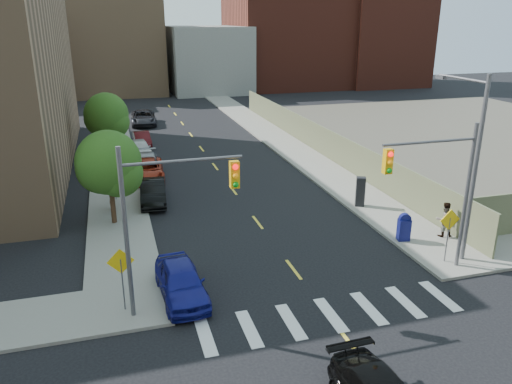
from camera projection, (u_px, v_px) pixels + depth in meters
ground at (379, 381)px, 16.36m from camera, size 160.00×160.00×0.00m
sidewalk_nw at (111, 131)px, 51.86m from camera, size 3.50×73.00×0.15m
sidewalk_ne at (254, 123)px, 55.97m from camera, size 3.50×73.00×0.15m
fence_north at (317, 138)px, 43.85m from camera, size 0.12×44.00×2.50m
gravel_lot at (476, 134)px, 50.94m from camera, size 36.00×42.00×0.06m
bg_bldg_west at (2, 56)px, 71.94m from camera, size 14.00×18.00×12.00m
bg_bldg_midwest at (115, 43)px, 77.50m from camera, size 14.00×16.00×15.00m
bg_bldg_center at (207, 59)px, 80.23m from camera, size 12.00×16.00×10.00m
bg_bldg_east at (285, 38)px, 84.76m from camera, size 18.00×18.00×16.00m
bg_bldg_fareast at (375, 31)px, 86.86m from camera, size 14.00×16.00×18.00m
smokestack at (398, 1)px, 86.26m from camera, size 1.80×1.80×28.00m
signal_nw at (165, 208)px, 18.71m from camera, size 4.59×0.30×7.00m
signal_ne at (440, 180)px, 21.88m from camera, size 4.59×0.30×7.00m
streetlight_ne at (471, 156)px, 23.05m from camera, size 0.25×3.70×9.00m
warn_sign_nw at (121, 268)px, 19.52m from camera, size 1.06×0.06×2.83m
warn_sign_ne at (449, 226)px, 23.49m from camera, size 1.06×0.06×2.83m
warn_sign_midwest at (114, 172)px, 31.74m from camera, size 1.06×0.06×2.83m
tree_west_near at (109, 166)px, 27.62m from camera, size 3.66×3.64×5.52m
tree_west_far at (106, 117)px, 41.20m from camera, size 3.66×3.64×5.52m
parked_car_blue at (181, 282)px, 21.00m from camera, size 2.05×4.58×1.53m
parked_car_black at (153, 192)px, 31.85m from camera, size 1.90×4.58×1.47m
parked_car_red at (147, 170)px, 36.49m from camera, size 2.74×5.42×1.47m
parked_car_silver at (147, 164)px, 37.88m from camera, size 2.22×5.12×1.47m
parked_car_white at (140, 148)px, 42.72m from camera, size 2.08×4.30×1.41m
parked_car_maroon at (142, 139)px, 46.00m from camera, size 1.55×4.05×1.32m
parked_car_grey at (143, 118)px, 55.27m from camera, size 2.87×5.81×1.59m
mailbox at (404, 227)px, 26.15m from camera, size 0.70×0.59×1.51m
payphone at (360, 192)px, 30.92m from camera, size 0.68×0.63×1.85m
pedestrian_west at (112, 197)px, 30.46m from camera, size 0.38×0.57×1.54m
pedestrian_east at (444, 219)px, 26.57m from camera, size 1.05×0.88×1.92m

